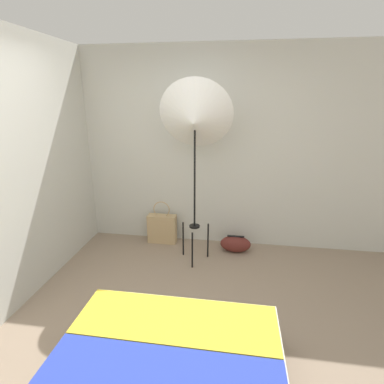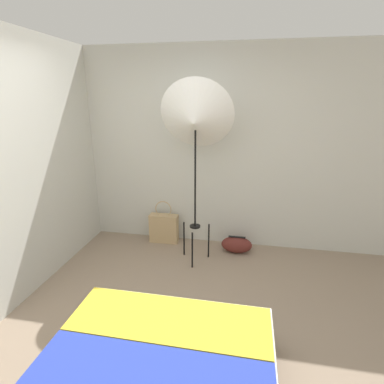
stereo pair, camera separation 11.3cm
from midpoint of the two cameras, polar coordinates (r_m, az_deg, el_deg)
name	(u,v)px [view 1 (the left image)]	position (r m, az deg, el deg)	size (l,w,h in m)	color
ground_plane	(155,351)	(2.79, -8.38, -27.76)	(14.00, 14.00, 0.00)	gray
wall_back	(192,150)	(4.01, -0.73, 8.03)	(8.00, 0.05, 2.60)	beige
wall_side_left	(41,163)	(3.62, -27.58, 4.93)	(0.05, 8.00, 2.60)	beige
photo_umbrella	(195,120)	(3.37, -0.45, 13.61)	(0.84, 0.54, 2.18)	black
tote_bag	(162,228)	(4.26, -6.47, -6.89)	(0.40, 0.14, 0.61)	tan
duffel_bag	(235,244)	(4.06, 7.47, -9.78)	(0.40, 0.22, 0.22)	#5B231E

